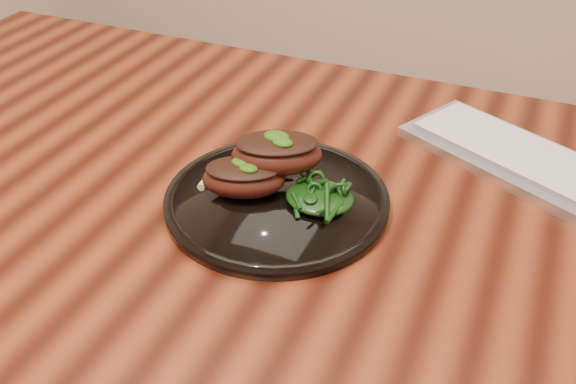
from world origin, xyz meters
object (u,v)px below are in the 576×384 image
(desk, at_px, (283,236))
(keyboard, at_px, (562,178))
(lamb_chop_front, at_px, (243,177))
(greens_heap, at_px, (320,194))
(plate, at_px, (277,200))

(desk, distance_m, keyboard, 0.38)
(lamb_chop_front, distance_m, greens_heap, 0.10)
(desk, xyz_separation_m, greens_heap, (0.06, -0.04, 0.11))
(plate, height_order, keyboard, keyboard)
(plate, distance_m, lamb_chop_front, 0.05)
(plate, xyz_separation_m, greens_heap, (0.06, 0.01, 0.02))
(lamb_chop_front, distance_m, keyboard, 0.42)
(desk, height_order, plate, plate)
(desk, relative_size, plate, 5.69)
(desk, xyz_separation_m, lamb_chop_front, (-0.03, -0.05, 0.12))
(greens_heap, height_order, keyboard, greens_heap)
(desk, bearing_deg, greens_heap, -29.38)
(lamb_chop_front, height_order, greens_heap, lamb_chop_front)
(lamb_chop_front, relative_size, greens_heap, 1.43)
(plate, relative_size, greens_heap, 3.32)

